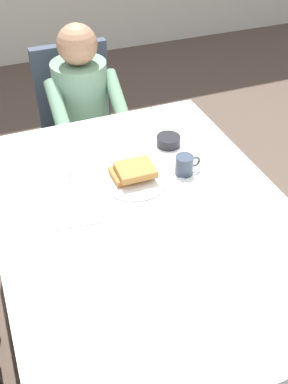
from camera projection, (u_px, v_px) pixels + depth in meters
name	position (u px, v px, depth m)	size (l,w,h in m)	color
ground_plane	(146.00, 325.00, 2.17)	(14.00, 14.00, 0.00)	brown
dining_table_main	(147.00, 229.00, 1.75)	(1.12, 1.52, 0.74)	white
chair_diner	(79.00, 115.00, 2.67)	(0.44, 0.45, 0.93)	#384251
diner_person	(84.00, 107.00, 2.47)	(0.40, 0.43, 1.12)	gray
plate_breakfast	(134.00, 179.00, 1.84)	(0.28, 0.28, 0.02)	white
breakfast_stack	(133.00, 171.00, 1.82)	(0.17, 0.15, 0.06)	#A36B33
cup_coffee	(185.00, 165.00, 1.86)	(0.11, 0.08, 0.08)	#333D4C
bowl_butter	(168.00, 141.00, 2.03)	(0.11, 0.11, 0.04)	black
syrup_pitcher	(71.00, 172.00, 1.83)	(0.08, 0.08, 0.07)	silver
fork_left_of_plate	(91.00, 193.00, 1.78)	(0.18, 0.01, 0.01)	silver
knife_right_of_plate	(178.00, 172.00, 1.88)	(0.20, 0.01, 0.01)	silver
spoon_near_edge	(155.00, 226.00, 1.63)	(0.15, 0.01, 0.01)	silver
napkin_folded	(76.00, 216.00, 1.67)	(0.17, 0.12, 0.01)	white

